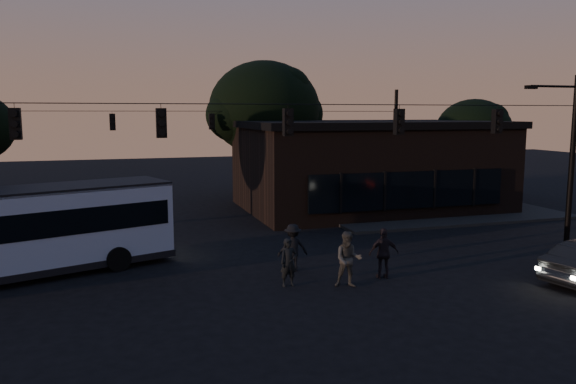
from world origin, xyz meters
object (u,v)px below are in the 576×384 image
object	(u,v)px
pedestrian_a	(289,262)
pedestrian_c	(384,253)
bus	(9,230)
pedestrian_b	(348,259)
pedestrian_d	(293,248)
building	(368,165)

from	to	relation	value
pedestrian_a	pedestrian_c	xyz separation A→B (m)	(3.53, -0.13, 0.08)
bus	pedestrian_b	xyz separation A→B (m)	(11.08, -4.43, -0.85)
pedestrian_b	pedestrian_d	xyz separation A→B (m)	(-1.18, 2.46, -0.07)
pedestrian_a	pedestrian_b	world-z (taller)	pedestrian_b
pedestrian_c	building	bearing A→B (deg)	-102.60
bus	pedestrian_a	bearing A→B (deg)	-41.70
pedestrian_b	pedestrian_d	bearing A→B (deg)	134.99
building	pedestrian_c	size ratio (longest dim) A/B	8.41
building	pedestrian_a	xyz separation A→B (m)	(-9.54, -13.74, -1.88)
pedestrian_b	pedestrian_d	size ratio (longest dim) A/B	1.08
pedestrian_a	pedestrian_c	size ratio (longest dim) A/B	0.91
building	pedestrian_d	world-z (taller)	building
bus	pedestrian_c	distance (m)	13.31
pedestrian_d	building	bearing A→B (deg)	-123.68
pedestrian_a	pedestrian_d	xyz separation A→B (m)	(0.72, 1.76, 0.06)
bus	pedestrian_d	xyz separation A→B (m)	(9.90, -1.97, -0.92)
building	pedestrian_c	distance (m)	15.23
bus	pedestrian_c	xyz separation A→B (m)	(12.71, -3.87, -0.89)
pedestrian_d	pedestrian_c	bearing A→B (deg)	148.67
pedestrian_b	pedestrian_a	bearing A→B (deg)	179.16
building	bus	distance (m)	21.24
pedestrian_a	bus	bearing A→B (deg)	153.13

